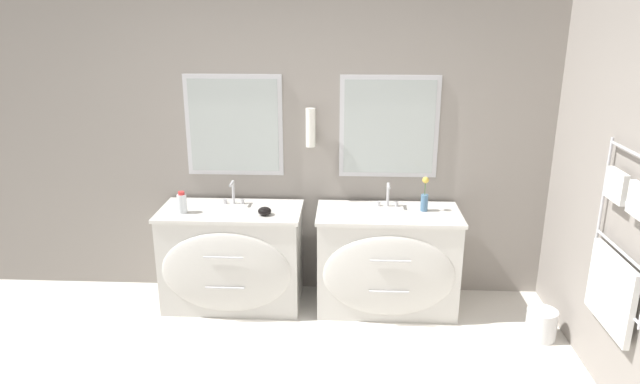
{
  "coord_description": "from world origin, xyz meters",
  "views": [
    {
      "loc": [
        0.48,
        -2.39,
        2.27
      ],
      "look_at": [
        0.29,
        1.4,
        1.05
      ],
      "focal_mm": 32.0,
      "sensor_mm": 36.0,
      "label": 1
    }
  ],
  "objects_px": {
    "vanity_left": "(232,258)",
    "vanity_right": "(387,261)",
    "flower_vase": "(425,197)",
    "waste_bin": "(541,323)",
    "amenity_bowl": "(265,211)",
    "toiletry_bottle": "(182,203)"
  },
  "relations": [
    {
      "from": "amenity_bowl",
      "to": "waste_bin",
      "type": "distance_m",
      "value": 2.17
    },
    {
      "from": "amenity_bowl",
      "to": "flower_vase",
      "type": "bearing_deg",
      "value": 7.28
    },
    {
      "from": "toiletry_bottle",
      "to": "flower_vase",
      "type": "height_order",
      "value": "flower_vase"
    },
    {
      "from": "flower_vase",
      "to": "waste_bin",
      "type": "distance_m",
      "value": 1.23
    },
    {
      "from": "vanity_left",
      "to": "flower_vase",
      "type": "height_order",
      "value": "flower_vase"
    },
    {
      "from": "amenity_bowl",
      "to": "flower_vase",
      "type": "relative_size",
      "value": 0.38
    },
    {
      "from": "vanity_right",
      "to": "amenity_bowl",
      "type": "bearing_deg",
      "value": -175.56
    },
    {
      "from": "vanity_left",
      "to": "vanity_right",
      "type": "bearing_deg",
      "value": 0.0
    },
    {
      "from": "vanity_left",
      "to": "toiletry_bottle",
      "type": "relative_size",
      "value": 6.55
    },
    {
      "from": "vanity_right",
      "to": "waste_bin",
      "type": "xyz_separation_m",
      "value": [
        1.09,
        -0.38,
        -0.29
      ]
    },
    {
      "from": "vanity_right",
      "to": "vanity_left",
      "type": "bearing_deg",
      "value": 180.0
    },
    {
      "from": "vanity_right",
      "to": "toiletry_bottle",
      "type": "distance_m",
      "value": 1.63
    },
    {
      "from": "vanity_left",
      "to": "vanity_right",
      "type": "relative_size",
      "value": 1.0
    },
    {
      "from": "amenity_bowl",
      "to": "vanity_right",
      "type": "bearing_deg",
      "value": 4.44
    },
    {
      "from": "vanity_left",
      "to": "amenity_bowl",
      "type": "height_order",
      "value": "amenity_bowl"
    },
    {
      "from": "waste_bin",
      "to": "vanity_right",
      "type": "bearing_deg",
      "value": 160.79
    },
    {
      "from": "amenity_bowl",
      "to": "waste_bin",
      "type": "xyz_separation_m",
      "value": [
        2.03,
        -0.31,
        -0.71
      ]
    },
    {
      "from": "vanity_right",
      "to": "flower_vase",
      "type": "height_order",
      "value": "flower_vase"
    },
    {
      "from": "waste_bin",
      "to": "vanity_left",
      "type": "bearing_deg",
      "value": 170.64
    },
    {
      "from": "toiletry_bottle",
      "to": "amenity_bowl",
      "type": "distance_m",
      "value": 0.63
    },
    {
      "from": "vanity_right",
      "to": "flower_vase",
      "type": "distance_m",
      "value": 0.58
    },
    {
      "from": "vanity_right",
      "to": "toiletry_bottle",
      "type": "relative_size",
      "value": 6.55
    }
  ]
}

